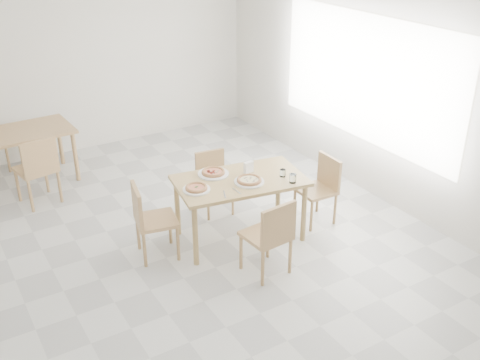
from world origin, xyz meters
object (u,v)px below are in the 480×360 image
pizza_margherita (196,188)px  chair_east (321,185)px  chair_south (271,233)px  pizza_pepperoni (213,172)px  chair_back_s (38,166)px  chair_back_n (7,131)px  chair_north (213,177)px  plate_pepperoni (213,174)px  chair_west (149,217)px  plate_margherita (196,189)px  plate_mushroom (249,182)px  napkin_holder (249,168)px  pizza_mushroom (249,180)px  tumbler_a (293,178)px  second_table (17,138)px  main_table (240,186)px  tumbler_b (283,173)px

pizza_margherita → chair_east: bearing=-6.0°
chair_south → pizza_pepperoni: (-0.08, 1.05, 0.28)m
chair_back_s → chair_back_n: chair_back_s is taller
chair_north → chair_back_s: size_ratio=0.84×
plate_pepperoni → chair_west: bearing=-174.4°
chair_north → plate_margherita: plate_margherita is taller
plate_mushroom → chair_back_s: chair_back_s is taller
napkin_holder → chair_back_n: (-1.99, 3.47, -0.31)m
chair_south → pizza_mushroom: (0.15, 0.67, 0.28)m
chair_south → chair_north: bearing=-101.8°
plate_margherita → tumbler_a: size_ratio=2.95×
chair_south → plate_mushroom: bearing=-108.4°
chair_west → plate_pepperoni: bearing=-73.1°
chair_east → plate_mushroom: (-1.00, 0.03, 0.28)m
second_table → chair_back_n: bearing=88.0°
second_table → chair_south: bearing=-67.0°
pizza_mushroom → tumbler_a: (0.40, -0.25, 0.02)m
plate_pepperoni → napkin_holder: 0.40m
plate_mushroom → chair_back_s: 2.79m
main_table → plate_mushroom: size_ratio=4.64×
chair_west → plate_pepperoni: (0.84, 0.08, 0.26)m
tumbler_b → second_table: 3.73m
chair_south → chair_north: 1.55m
pizza_margherita → pizza_pepperoni: same height
main_table → tumbler_b: 0.50m
chair_west → plate_mushroom: (1.08, -0.30, 0.26)m
tumbler_a → napkin_holder: bearing=122.1°
second_table → plate_mushroom: bearing=-59.9°
main_table → pizza_pepperoni: size_ratio=5.55×
plate_pepperoni → chair_back_n: 3.68m
plate_pepperoni → pizza_mushroom: size_ratio=1.14×
main_table → pizza_pepperoni: 0.34m
tumbler_b → second_table: bearing=127.3°
pizza_mushroom → chair_back_s: 2.79m
chair_north → plate_pepperoni: (-0.26, -0.49, 0.31)m
plate_margherita → tumbler_a: (0.98, -0.38, 0.04)m
main_table → pizza_mushroom: pizza_mushroom is taller
main_table → napkin_holder: 0.24m
main_table → napkin_holder: (0.16, 0.08, 0.15)m
main_table → second_table: size_ratio=1.05×
pizza_mushroom → pizza_pepperoni: (-0.24, 0.38, 0.00)m
pizza_mushroom → chair_south: bearing=-103.1°
main_table → chair_east: chair_east is taller
tumbler_b → plate_mushroom: bearing=170.7°
napkin_holder → chair_back_n: size_ratio=0.16×
pizza_pepperoni → chair_east: bearing=-18.4°
chair_north → plate_mushroom: size_ratio=2.32×
plate_pepperoni → second_table: 2.99m
plate_mushroom → tumbler_b: (0.40, -0.07, 0.03)m
plate_margherita → pizza_margherita: (0.00, 0.00, 0.02)m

